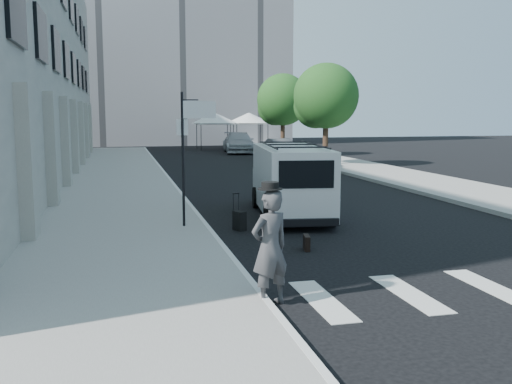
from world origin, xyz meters
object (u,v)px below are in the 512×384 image
briefcase (307,243)px  suitcase (239,220)px  parked_car_a (317,157)px  businessman (270,248)px  parked_car_b (281,149)px  parked_car_c (239,143)px  cargo_van (290,180)px

briefcase → suitcase: suitcase is taller
briefcase → parked_car_a: parked_car_a is taller
businessman → suitcase: businessman is taller
businessman → parked_car_b: businessman is taller
briefcase → suitcase: 2.75m
parked_car_b → parked_car_c: 6.53m
businessman → briefcase: businessman is taller
suitcase → parked_car_a: (7.74, 15.66, 0.40)m
suitcase → cargo_van: (1.97, 1.86, 0.83)m
parked_car_b → parked_car_a: bearing=-94.3°
suitcase → parked_car_a: size_ratio=0.26×
parked_car_a → parked_car_c: parked_car_c is taller
parked_car_b → suitcase: bearing=-111.4°
suitcase → parked_car_a: parked_car_a is taller
suitcase → cargo_van: cargo_van is taller
businessman → cargo_van: size_ratio=0.33×
businessman → parked_car_a: 23.27m
businessman → suitcase: bearing=-118.9°
briefcase → cargo_van: cargo_van is taller
suitcase → parked_car_a: bearing=39.8°
briefcase → parked_car_c: (5.21, 32.50, 0.64)m
parked_car_c → suitcase: bearing=-95.5°
parked_car_a → parked_car_c: 14.38m
briefcase → parked_car_a: (6.70, 18.20, 0.49)m
cargo_van → parked_car_a: cargo_van is taller
parked_car_a → parked_car_c: (-1.49, 14.30, 0.15)m
businessman → cargo_van: bearing=-130.9°
businessman → cargo_van: (2.73, 7.86, 0.15)m
briefcase → parked_car_b: parked_car_b is taller
parked_car_c → parked_car_a: bearing=-77.8°
businessman → parked_car_a: size_ratio=0.49×
briefcase → parked_car_a: bearing=81.3°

